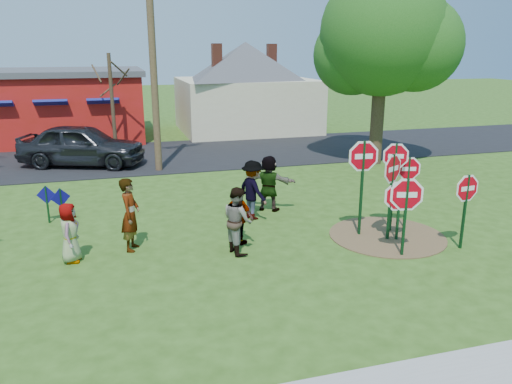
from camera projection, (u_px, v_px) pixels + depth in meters
ground at (222, 240)px, 13.66m from camera, size 120.00×120.00×0.00m
road at (171, 155)px, 24.26m from camera, size 120.00×7.50×0.04m
dirt_patch at (387, 236)px, 13.93m from camera, size 3.20×3.20×0.03m
red_building at (58, 104)px, 28.25m from camera, size 9.40×7.69×3.90m
cream_house at (246, 83)px, 30.91m from camera, size 9.40×9.40×6.50m
stop_sign_a at (406, 200)px, 12.24m from camera, size 1.09×0.33×2.18m
stop_sign_b at (363, 164)px, 13.47m from camera, size 1.15×0.14×2.84m
stop_sign_c at (395, 167)px, 13.80m from camera, size 0.94×0.32×2.69m
stop_sign_d at (408, 175)px, 14.13m from camera, size 0.90×0.24×2.24m
stop_sign_e at (399, 200)px, 13.34m from camera, size 1.10×0.33×1.82m
stop_sign_f at (467, 194)px, 12.70m from camera, size 0.96×0.11×2.12m
stop_sign_g at (392, 178)px, 13.19m from camera, size 0.94×0.52×2.54m
blue_diamond_c at (61, 202)px, 14.74m from camera, size 0.54×0.25×1.10m
blue_diamond_d at (47, 200)px, 14.81m from camera, size 0.56×0.12×1.16m
person_a at (70, 233)px, 12.10m from camera, size 0.58×0.79×1.50m
person_b at (130, 214)px, 12.77m from camera, size 0.65×0.81×1.92m
person_c at (238, 220)px, 12.64m from camera, size 0.81×0.96×1.73m
person_d at (253, 190)px, 15.13m from camera, size 1.06×1.34×1.82m
person_e at (239, 216)px, 13.17m from camera, size 0.85×0.96×1.56m
person_f at (269, 183)px, 15.92m from camera, size 1.69×1.37×1.81m
suv at (82, 145)px, 21.89m from camera, size 5.79×3.88×1.83m
utility_pole at (152, 50)px, 19.94m from camera, size 2.26×0.75×9.44m
leafy_tree at (385, 39)px, 21.28m from camera, size 5.90×5.38×8.39m
bare_tree_east at (111, 90)px, 23.95m from camera, size 1.80×1.80×4.83m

